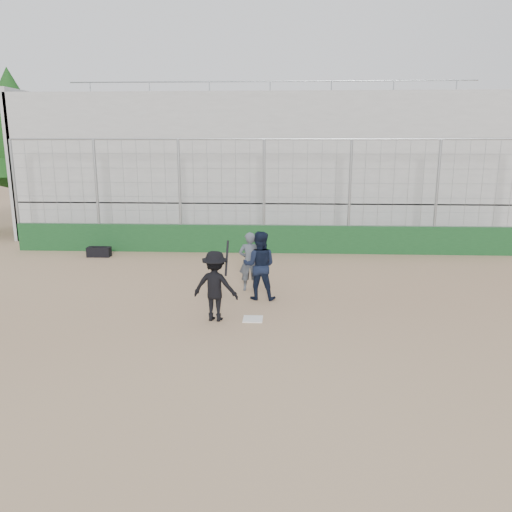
{
  "coord_description": "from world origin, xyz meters",
  "views": [
    {
      "loc": [
        0.61,
        -10.62,
        3.91
      ],
      "look_at": [
        0.0,
        1.4,
        1.15
      ],
      "focal_mm": 35.0,
      "sensor_mm": 36.0,
      "label": 1
    }
  ],
  "objects_px": {
    "equipment_bag": "(99,252)",
    "batter_at_plate": "(215,286)",
    "catcher_crouched": "(259,277)",
    "umpire": "(250,264)"
  },
  "relations": [
    {
      "from": "batter_at_plate",
      "to": "catcher_crouched",
      "type": "distance_m",
      "value": 1.81
    },
    {
      "from": "batter_at_plate",
      "to": "equipment_bag",
      "type": "bearing_deg",
      "value": 128.75
    },
    {
      "from": "batter_at_plate",
      "to": "equipment_bag",
      "type": "distance_m",
      "value": 7.82
    },
    {
      "from": "catcher_crouched",
      "to": "equipment_bag",
      "type": "height_order",
      "value": "catcher_crouched"
    },
    {
      "from": "catcher_crouched",
      "to": "equipment_bag",
      "type": "relative_size",
      "value": 1.48
    },
    {
      "from": "equipment_bag",
      "to": "batter_at_plate",
      "type": "bearing_deg",
      "value": -51.25
    },
    {
      "from": "catcher_crouched",
      "to": "umpire",
      "type": "distance_m",
      "value": 0.84
    },
    {
      "from": "catcher_crouched",
      "to": "umpire",
      "type": "relative_size",
      "value": 0.82
    },
    {
      "from": "umpire",
      "to": "catcher_crouched",
      "type": "bearing_deg",
      "value": 107.75
    },
    {
      "from": "umpire",
      "to": "equipment_bag",
      "type": "xyz_separation_m",
      "value": [
        -5.5,
        3.76,
        -0.55
      ]
    }
  ]
}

